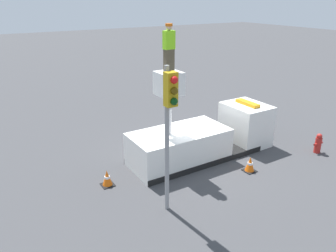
# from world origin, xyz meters

# --- Properties ---
(ground_plane) EXTENTS (120.00, 120.00, 0.00)m
(ground_plane) POSITION_xyz_m (0.00, 0.00, 0.00)
(ground_plane) COLOR #424244
(bucket_truck) EXTENTS (6.70, 2.12, 3.96)m
(bucket_truck) POSITION_xyz_m (0.38, 0.00, 0.82)
(bucket_truck) COLOR black
(bucket_truck) RESTS_ON ground
(worker) EXTENTS (0.40, 0.26, 1.75)m
(worker) POSITION_xyz_m (-1.36, 0.00, 4.84)
(worker) COLOR brown
(worker) RESTS_ON bucket_truck
(traffic_light_pole) EXTENTS (0.34, 0.57, 4.80)m
(traffic_light_pole) POSITION_xyz_m (-2.99, -2.68, 3.41)
(traffic_light_pole) COLOR gray
(traffic_light_pole) RESTS_ON ground
(fire_hydrant) EXTENTS (0.53, 0.29, 0.92)m
(fire_hydrant) POSITION_xyz_m (5.02, -2.49, 0.45)
(fire_hydrant) COLOR #B2231E
(fire_hydrant) RESTS_ON ground
(traffic_cone_rear) EXTENTS (0.47, 0.47, 0.62)m
(traffic_cone_rear) POSITION_xyz_m (-4.14, -0.13, 0.29)
(traffic_cone_rear) COLOR black
(traffic_cone_rear) RESTS_ON ground
(traffic_cone_curbside) EXTENTS (0.48, 0.48, 0.63)m
(traffic_cone_curbside) POSITION_xyz_m (1.17, -2.14, 0.30)
(traffic_cone_curbside) COLOR black
(traffic_cone_curbside) RESTS_ON ground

